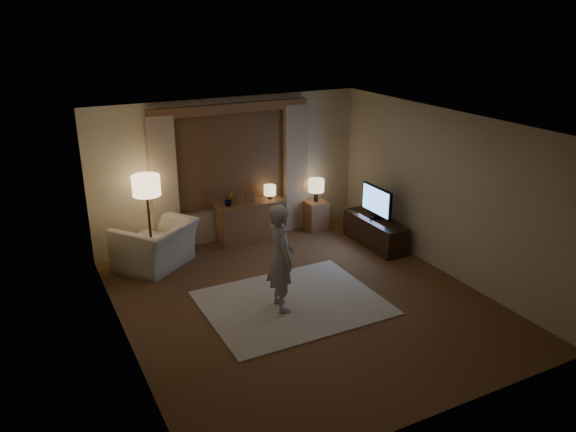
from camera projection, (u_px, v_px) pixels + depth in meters
room at (289, 206)px, 8.12m from camera, size 5.04×5.54×2.64m
rug at (292, 303)px, 8.12m from camera, size 2.50×2.00×0.02m
sideboard at (250, 222)px, 10.23m from camera, size 1.20×0.40×0.70m
picture_frame at (250, 199)px, 10.08m from camera, size 0.16×0.02×0.20m
plant at (229, 200)px, 9.89m from camera, size 0.17×0.13×0.30m
table_lamp_sideboard at (270, 191)px, 10.22m from camera, size 0.22×0.22×0.30m
floor_lamp at (147, 190)px, 8.95m from camera, size 0.45×0.45×1.53m
armchair at (156, 245)px, 9.19m from camera, size 1.55×1.52×0.76m
side_table at (316, 215)px, 10.79m from camera, size 0.40×0.40×0.56m
table_lamp_side at (316, 186)px, 10.59m from camera, size 0.30×0.30×0.44m
tv_stand at (375, 232)px, 10.07m from camera, size 0.45×1.40×0.50m
tv at (377, 201)px, 9.87m from camera, size 0.20×0.82×0.59m
person at (281, 258)px, 7.72m from camera, size 0.44×0.61×1.55m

